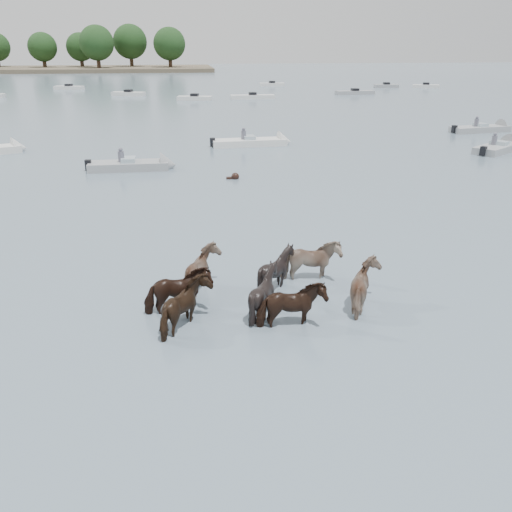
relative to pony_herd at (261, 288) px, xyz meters
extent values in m
plane|color=#4B5E6C|center=(-2.01, -2.34, -0.53)|extent=(400.00, 400.00, 0.00)
imported|color=black|center=(-2.32, -0.13, 0.00)|extent=(1.99, 1.27, 1.55)
imported|color=#7A6852|center=(-1.52, 1.20, 0.00)|extent=(1.47, 1.67, 1.56)
imported|color=black|center=(0.65, 1.07, -0.02)|extent=(1.39, 1.24, 1.51)
imported|color=#7A6653|center=(1.81, 1.51, 0.01)|extent=(1.87, 0.86, 1.57)
imported|color=black|center=(-2.09, -1.10, 0.00)|extent=(1.47, 1.67, 1.55)
imported|color=black|center=(0.01, -0.55, 0.01)|extent=(1.73, 1.63, 1.56)
imported|color=black|center=(0.59, -1.40, -0.01)|extent=(1.87, 1.00, 1.52)
imported|color=#7C6A54|center=(2.97, -0.58, 0.00)|extent=(1.40, 1.61, 1.56)
sphere|color=black|center=(0.91, 15.46, -0.41)|extent=(0.44, 0.44, 0.44)
cube|color=black|center=(0.66, 15.46, -0.51)|extent=(0.50, 0.22, 0.18)
cone|color=silver|center=(-13.08, 25.78, -0.33)|extent=(1.49, 1.83, 1.60)
cube|color=gray|center=(-5.10, 18.66, -0.33)|extent=(4.65, 1.63, 0.55)
cone|color=gray|center=(-2.77, 18.67, -0.33)|extent=(0.91, 1.61, 1.60)
cube|color=#99ADB7|center=(-5.10, 18.66, 0.02)|extent=(0.81, 1.13, 0.35)
cube|color=black|center=(-7.42, 18.64, -0.18)|extent=(0.35, 0.35, 0.60)
cylinder|color=#595966|center=(-5.50, 18.66, 0.22)|extent=(0.36, 0.36, 0.70)
sphere|color=#595966|center=(-5.50, 18.66, 0.67)|extent=(0.24, 0.24, 0.24)
cube|color=silver|center=(3.01, 25.65, -0.33)|extent=(5.49, 1.95, 0.55)
cone|color=silver|center=(5.70, 25.83, -0.33)|extent=(1.00, 1.65, 1.60)
cube|color=#99ADB7|center=(3.01, 25.65, 0.02)|extent=(0.87, 1.17, 0.35)
cube|color=black|center=(0.32, 25.48, -0.18)|extent=(0.37, 0.37, 0.60)
cylinder|color=#595966|center=(2.61, 25.65, 0.22)|extent=(0.36, 0.36, 0.70)
sphere|color=#595966|center=(2.61, 25.65, 0.67)|extent=(0.24, 0.24, 0.24)
cube|color=gray|center=(19.84, 20.96, -0.33)|extent=(4.85, 4.15, 0.55)
cone|color=gray|center=(21.80, 22.39, -0.33)|extent=(1.67, 1.82, 1.60)
cube|color=#99ADB7|center=(19.84, 20.96, 0.02)|extent=(1.31, 1.38, 0.35)
cube|color=black|center=(17.89, 19.53, -0.18)|extent=(0.49, 0.49, 0.60)
cylinder|color=#595966|center=(19.44, 20.96, 0.22)|extent=(0.36, 0.36, 0.70)
sphere|color=#595966|center=(19.44, 20.96, 0.67)|extent=(0.24, 0.24, 0.24)
cube|color=gray|center=(23.23, 29.46, -0.33)|extent=(5.28, 2.37, 0.55)
cone|color=gray|center=(25.75, 29.86, -0.33)|extent=(1.14, 1.72, 1.60)
cube|color=#99ADB7|center=(23.23, 29.46, 0.02)|extent=(0.96, 1.23, 0.35)
cube|color=black|center=(20.72, 29.07, -0.18)|extent=(0.40, 0.40, 0.60)
cylinder|color=#595966|center=(22.83, 29.46, 0.22)|extent=(0.36, 0.36, 0.70)
sphere|color=#595966|center=(22.83, 29.46, 0.67)|extent=(0.24, 0.24, 0.24)
cube|color=silver|center=(-19.46, 81.68, -0.31)|extent=(4.94, 2.71, 0.60)
cube|color=black|center=(-19.46, 81.68, 0.07)|extent=(1.23, 1.23, 0.50)
cube|color=silver|center=(-8.90, 68.51, -0.31)|extent=(4.91, 2.89, 0.60)
cube|color=black|center=(-8.90, 68.51, 0.07)|extent=(1.26, 1.26, 0.50)
cube|color=silver|center=(0.27, 60.46, -0.31)|extent=(4.72, 2.49, 0.60)
cube|color=black|center=(0.27, 60.46, 0.07)|extent=(1.20, 1.20, 0.50)
cube|color=silver|center=(8.12, 61.27, -0.31)|extent=(5.93, 1.61, 0.60)
cube|color=black|center=(8.12, 61.27, 0.07)|extent=(1.02, 1.02, 0.50)
cube|color=silver|center=(14.73, 84.35, -0.31)|extent=(4.36, 1.58, 0.60)
cube|color=black|center=(14.73, 84.35, 0.07)|extent=(1.02, 1.02, 0.50)
cube|color=gray|center=(23.99, 65.98, -0.31)|extent=(5.82, 1.83, 0.60)
cube|color=black|center=(23.99, 65.98, 0.07)|extent=(1.06, 1.06, 0.50)
cube|color=gray|center=(33.42, 78.05, -0.31)|extent=(4.18, 1.94, 0.60)
cube|color=black|center=(33.42, 78.05, 0.07)|extent=(1.10, 1.10, 0.50)
cube|color=silver|center=(39.85, 76.55, -0.31)|extent=(4.54, 2.84, 0.60)
cube|color=black|center=(39.85, 76.55, 0.07)|extent=(1.28, 1.28, 0.50)
cylinder|color=#382619|center=(-37.14, 147.87, 1.17)|extent=(1.00, 1.00, 3.40)
sphere|color=black|center=(-37.14, 147.87, 5.62)|extent=(7.57, 7.57, 7.57)
cylinder|color=#382619|center=(-27.73, 150.80, 1.17)|extent=(1.00, 1.00, 3.40)
sphere|color=black|center=(-27.73, 150.80, 5.60)|extent=(7.55, 7.55, 7.55)
cylinder|color=#382619|center=(-21.92, 140.78, 1.46)|extent=(1.00, 1.00, 3.98)
sphere|color=black|center=(-21.92, 140.78, 6.65)|extent=(8.84, 8.84, 8.84)
cylinder|color=#382619|center=(-14.11, 150.54, 1.55)|extent=(1.00, 1.00, 4.16)
sphere|color=black|center=(-14.11, 150.54, 6.98)|extent=(9.24, 9.24, 9.24)
cylinder|color=#382619|center=(-3.27, 143.73, 1.39)|extent=(1.00, 1.00, 3.84)
sphere|color=black|center=(-3.27, 143.73, 6.41)|extent=(8.54, 8.54, 8.54)
camera|label=1|loc=(-2.08, -13.70, 6.44)|focal=37.75mm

